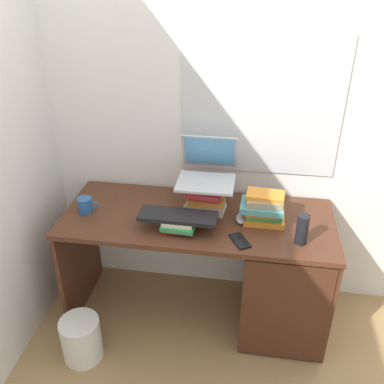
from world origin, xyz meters
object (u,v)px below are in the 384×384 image
Objects in this scene: desk at (263,272)px; wastebasket at (81,339)px; keyboard at (178,216)px; cell_phone at (240,241)px; mug at (85,205)px; book_stack_tall at (206,197)px; computer_mouse at (241,218)px; laptop at (207,169)px; book_stack_keyboard_riser at (179,224)px; book_stack_side at (263,208)px; water_bottle at (302,229)px.

desk is 1.11m from wastebasket.
keyboard is 3.09× the size of cell_phone.
desk is 1.11m from mug.
book_stack_tall is at bearing 97.29° from cell_phone.
mug is at bearing -177.50° from computer_mouse.
laptop is 1.28× the size of wastebasket.
book_stack_keyboard_riser is 0.79× the size of book_stack_side.
keyboard is 2.56× the size of water_bottle.
mug is at bearing -176.29° from book_stack_side.
water_bottle is (0.64, -0.02, 0.05)m from book_stack_keyboard_riser.
book_stack_side is 0.48m from keyboard.
book_stack_keyboard_riser is 0.64m from water_bottle.
keyboard is 0.65m from water_bottle.
book_stack_keyboard_riser is at bearing -119.77° from book_stack_tall.
mug is (-0.56, 0.09, -0.04)m from keyboard.
book_stack_side reaches higher than desk.
water_bottle is at bearing -40.48° from desk.
desk is 0.61m from book_stack_keyboard_riser.
desk is 0.41m from cell_phone.
book_stack_side is at bearing 137.38° from water_bottle.
wastebasket is (-1.16, -0.28, -0.69)m from water_bottle.
mug is (-0.68, -0.12, -0.04)m from book_stack_tall.
book_stack_tall is 2.02× the size of mug.
water_bottle is (0.20, -0.18, -0.00)m from book_stack_side.
book_stack_tall is 0.95× the size of book_stack_side.
book_stack_keyboard_riser is 0.47m from book_stack_side.
keyboard is at bearing -166.72° from desk.
cell_phone is (0.34, -0.07, -0.08)m from keyboard.
desk is 0.47m from water_bottle.
keyboard is (-0.48, -0.11, 0.41)m from desk.
book_stack_tall is 1.21× the size of book_stack_keyboard_riser.
book_stack_keyboard_riser is 1.19× the size of water_bottle.
laptop reaches higher than wastebasket.
book_stack_side is 1.51× the size of water_bottle.
mug is (-1.04, -0.03, 0.38)m from desk.
book_stack_tall is at bearing 38.91° from wastebasket.
laptop is at bearing 42.45° from wastebasket.
mug is 0.76m from wastebasket.
keyboard is at bearing -114.07° from laptop.
book_stack_keyboard_riser is at bearing 138.57° from cell_phone.
laptop is 2.08× the size of water_bottle.
keyboard reaches higher than wastebasket.
book_stack_tall is at bearing 159.13° from computer_mouse.
mug is (-0.89, -0.04, 0.03)m from computer_mouse.
desk is 6.20× the size of book_stack_side.
water_bottle reaches higher than desk.
book_stack_tall reaches higher than computer_mouse.
cell_phone is (0.33, -0.06, -0.03)m from book_stack_keyboard_riser.
book_stack_side reaches higher than mug.
wastebasket is at bearing -154.44° from book_stack_side.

